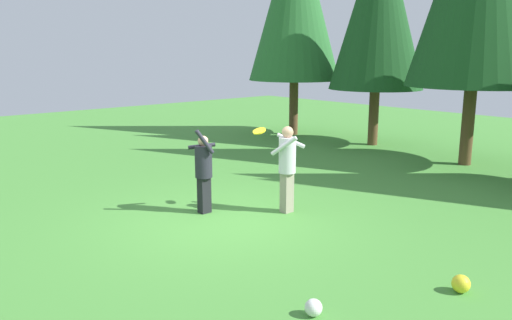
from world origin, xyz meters
The scene contains 7 objects.
ground_plane centered at (0.00, 0.00, 0.00)m, with size 40.00×40.00×0.00m, color #478C38.
person_thrower centered at (-0.67, 0.04, 0.93)m, with size 0.64×0.63×1.72m.
person_catcher centered at (0.41, 1.30, 1.04)m, with size 0.71×0.67×1.74m.
frisbee centered at (-0.14, 1.04, 1.61)m, with size 0.30×0.29×0.12m.
ball_white centered at (3.54, -1.40, 0.11)m, with size 0.22×0.22×0.22m, color white.
ball_yellow centered at (4.44, 0.54, 0.12)m, with size 0.25×0.25×0.25m, color yellow.
tree_left centered at (-2.96, 8.91, 4.70)m, with size 3.15×3.15×7.52m.
Camera 1 is at (7.31, -5.73, 3.17)m, focal length 35.77 mm.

